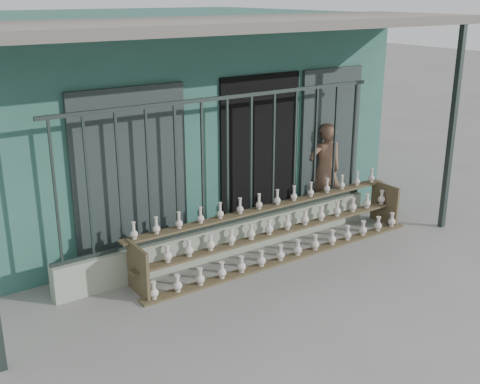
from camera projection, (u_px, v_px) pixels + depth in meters
ground at (285, 289)px, 7.51m from camera, size 60.00×60.00×0.00m
workshop_building at (134, 109)px, 10.31m from camera, size 7.40×6.60×3.21m
parapet_wall at (228, 239)px, 8.46m from camera, size 5.00×0.20×0.45m
security_fence at (227, 162)px, 8.10m from camera, size 5.00×0.04×1.80m
shelf_rack at (279, 230)px, 8.40m from camera, size 4.50×0.68×0.85m
elderly_woman at (325, 170)px, 9.72m from camera, size 0.64×0.50×1.56m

